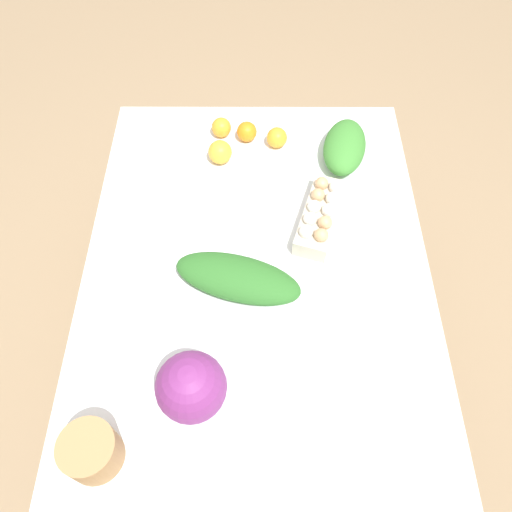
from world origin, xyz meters
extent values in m
plane|color=#937A5B|center=(0.00, 0.00, 0.00)|extent=(8.00, 8.00, 0.00)
cube|color=silver|center=(0.00, 0.00, 0.75)|extent=(1.34, 1.01, 0.03)
cylinder|color=tan|center=(-0.61, -0.44, 0.37)|extent=(0.06, 0.06, 0.74)
cylinder|color=tan|center=(0.61, -0.44, 0.37)|extent=(0.06, 0.06, 0.74)
cylinder|color=tan|center=(-0.61, 0.44, 0.37)|extent=(0.06, 0.06, 0.74)
cylinder|color=tan|center=(0.61, 0.44, 0.37)|extent=(0.06, 0.06, 0.74)
sphere|color=#7A2D75|center=(0.41, -0.15, 0.85)|extent=(0.17, 0.17, 0.17)
cube|color=beige|center=(-0.14, 0.19, 0.80)|extent=(0.30, 0.18, 0.06)
sphere|color=tan|center=(-0.23, 0.20, 0.84)|extent=(0.04, 0.04, 0.04)
sphere|color=tan|center=(-0.19, 0.19, 0.84)|extent=(0.04, 0.04, 0.04)
sphere|color=white|center=(-0.14, 0.17, 0.84)|extent=(0.04, 0.04, 0.04)
sphere|color=white|center=(-0.10, 0.16, 0.84)|extent=(0.04, 0.04, 0.04)
sphere|color=white|center=(-0.05, 0.14, 0.84)|extent=(0.04, 0.04, 0.04)
sphere|color=white|center=(-0.22, 0.24, 0.84)|extent=(0.04, 0.04, 0.04)
sphere|color=white|center=(-0.17, 0.23, 0.84)|extent=(0.04, 0.04, 0.04)
sphere|color=white|center=(-0.13, 0.21, 0.84)|extent=(0.04, 0.04, 0.04)
sphere|color=tan|center=(-0.08, 0.20, 0.84)|extent=(0.04, 0.04, 0.04)
sphere|color=tan|center=(-0.04, 0.18, 0.84)|extent=(0.04, 0.04, 0.04)
cylinder|color=#A87F51|center=(0.55, -0.37, 0.82)|extent=(0.13, 0.13, 0.11)
ellipsoid|color=#2D6B28|center=(0.09, -0.05, 0.81)|extent=(0.23, 0.38, 0.08)
ellipsoid|color=#3D8433|center=(-0.42, 0.29, 0.82)|extent=(0.28, 0.19, 0.10)
sphere|color=#F9A833|center=(-0.40, -0.12, 0.81)|extent=(0.08, 0.08, 0.08)
sphere|color=orange|center=(-0.50, -0.04, 0.80)|extent=(0.07, 0.07, 0.07)
sphere|color=orange|center=(-0.47, 0.07, 0.80)|extent=(0.07, 0.07, 0.07)
sphere|color=orange|center=(-0.52, -0.12, 0.80)|extent=(0.07, 0.07, 0.07)
camera|label=1|loc=(0.80, 0.00, 2.00)|focal=35.00mm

